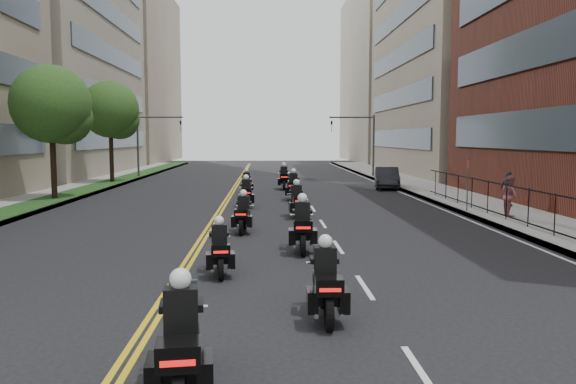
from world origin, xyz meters
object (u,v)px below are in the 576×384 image
motorcycle_2 (220,252)px  motorcycle_5 (297,203)px  motorcycle_0 (181,348)px  motorcycle_9 (284,179)px  parked_sedan (387,178)px  motorcycle_4 (243,216)px  motorcycle_3 (302,229)px  motorcycle_6 (246,195)px  motorcycle_1 (326,286)px  pedestrian_c (508,189)px  pedestrian_b (510,196)px  motorcycle_7 (293,188)px  motorcycle_8 (247,184)px

motorcycle_2 → motorcycle_5: motorcycle_5 is taller
motorcycle_0 → motorcycle_2: 7.08m
motorcycle_9 → motorcycle_2: bearing=-95.2°
parked_sedan → motorcycle_4: bearing=-108.2°
motorcycle_3 → motorcycle_6: size_ratio=1.08×
motorcycle_6 → motorcycle_4: bearing=-91.2°
motorcycle_0 → parked_sedan: bearing=66.7°
motorcycle_1 → motorcycle_6: bearing=97.9°
motorcycle_0 → motorcycle_3: 10.27m
motorcycle_2 → pedestrian_c: (13.44, 13.10, 0.42)m
parked_sedan → pedestrian_c: pedestrian_c is taller
motorcycle_1 → motorcycle_5: bearing=90.1°
motorcycle_1 → parked_sedan: 29.47m
motorcycle_3 → pedestrian_b: (9.59, 6.55, 0.32)m
motorcycle_4 → motorcycle_6: 7.64m
motorcycle_2 → motorcycle_6: bearing=82.3°
pedestrian_b → motorcycle_7: bearing=53.9°
motorcycle_8 → parked_sedan: bearing=13.2°
motorcycle_6 → parked_sedan: (9.60, 10.58, 0.08)m
motorcycle_3 → motorcycle_6: 11.49m
parked_sedan → pedestrian_b: 15.46m
motorcycle_4 → parked_sedan: 20.52m
motorcycle_2 → motorcycle_4: (0.36, 6.56, 0.03)m
motorcycle_0 → motorcycle_8: (-0.07, 28.40, -0.07)m
motorcycle_5 → motorcycle_4: bearing=-124.6°
motorcycle_5 → pedestrian_c: 11.14m
motorcycle_9 → pedestrian_c: bearing=-45.3°
parked_sedan → pedestrian_c: size_ratio=2.59×
motorcycle_8 → pedestrian_b: size_ratio=1.21×
motorcycle_4 → pedestrian_b: size_ratio=1.23×
motorcycle_1 → motorcycle_8: size_ratio=1.04×
motorcycle_0 → motorcycle_5: bearing=75.4°
motorcycle_5 → parked_sedan: bearing=58.7°
motorcycle_0 → motorcycle_2: bearing=84.1°
motorcycle_9 → pedestrian_b: (9.49, -14.92, 0.32)m
motorcycle_2 → motorcycle_6: (0.21, 14.20, 0.06)m
motorcycle_5 → motorcycle_6: 4.44m
motorcycle_9 → pedestrian_c: size_ratio=1.43×
motorcycle_9 → motorcycle_8: bearing=-128.7°
motorcycle_2 → parked_sedan: (9.81, 24.78, 0.14)m
pedestrian_c → motorcycle_5: bearing=90.9°
motorcycle_1 → motorcycle_4: 10.51m
motorcycle_5 → motorcycle_7: bearing=83.9°
motorcycle_0 → motorcycle_8: 28.40m
motorcycle_0 → motorcycle_5: motorcycle_0 is taller
pedestrian_c → pedestrian_b: bearing=145.3°
motorcycle_2 → motorcycle_8: bearing=83.2°
motorcycle_8 → parked_sedan: 10.42m
motorcycle_0 → parked_sedan: motorcycle_0 is taller
motorcycle_6 → pedestrian_b: bearing=-24.2°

